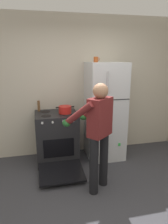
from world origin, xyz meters
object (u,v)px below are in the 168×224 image
(red_pot, at_px, (65,110))
(coffee_mug, at_px, (96,59))
(stove_range, at_px, (57,138))
(person_cook, at_px, (97,128))
(refrigerator, at_px, (105,111))
(pepper_mill, at_px, (39,106))

(red_pot, xyz_separation_m, coffee_mug, (0.59, 0.10, 0.88))
(stove_range, height_order, person_cook, person_cook)
(stove_range, bearing_deg, refrigerator, 1.10)
(coffee_mug, bearing_deg, refrigerator, -15.83)
(refrigerator, height_order, pepper_mill, refrigerator)
(stove_range, distance_m, pepper_mill, 0.69)
(refrigerator, xyz_separation_m, stove_range, (-0.93, -0.02, -0.46))
(stove_range, relative_size, pepper_mill, 6.20)
(refrigerator, xyz_separation_m, pepper_mill, (-1.23, 0.20, 0.12))
(person_cook, xyz_separation_m, pepper_mill, (-0.79, 1.19, 0.08))
(refrigerator, relative_size, pepper_mill, 9.20)
(red_pot, relative_size, coffee_mug, 2.94)
(refrigerator, xyz_separation_m, red_pot, (-0.77, -0.05, 0.09))
(stove_range, xyz_separation_m, pepper_mill, (-0.30, 0.22, 0.58))
(stove_range, height_order, red_pot, red_pot)
(refrigerator, bearing_deg, pepper_mill, 170.77)
(person_cook, relative_size, coffee_mug, 14.28)
(refrigerator, distance_m, coffee_mug, 0.98)
(red_pot, bearing_deg, pepper_mill, 151.48)
(refrigerator, relative_size, coffee_mug, 16.41)
(refrigerator, height_order, person_cook, refrigerator)
(stove_range, distance_m, coffee_mug, 1.62)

